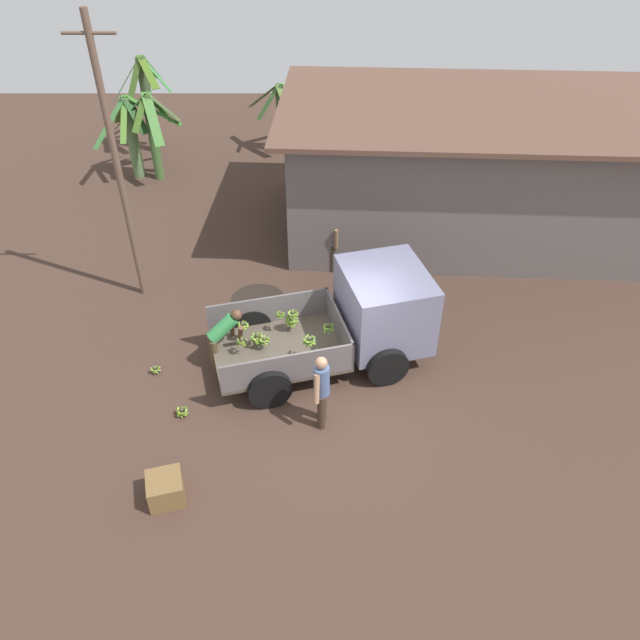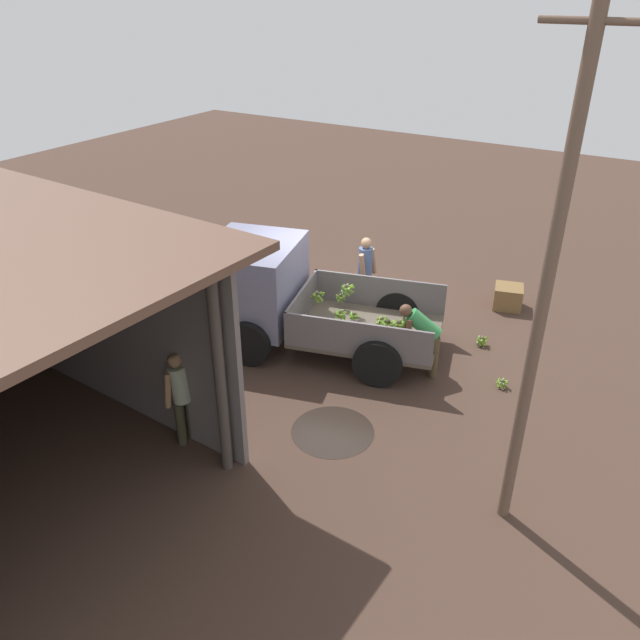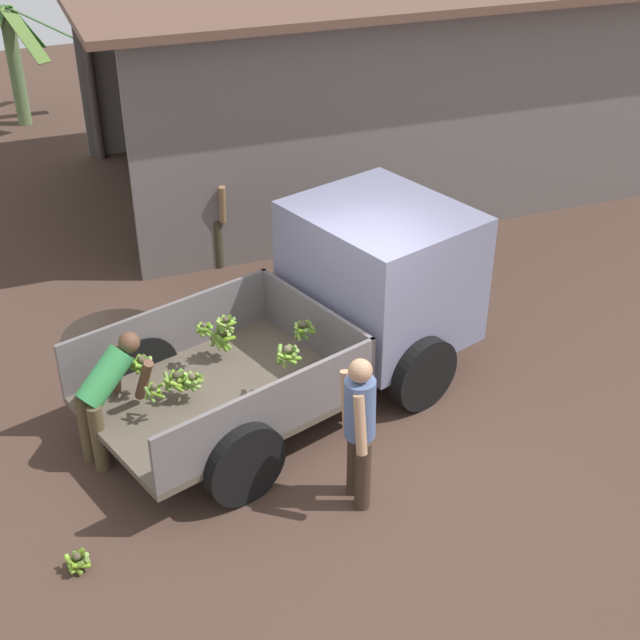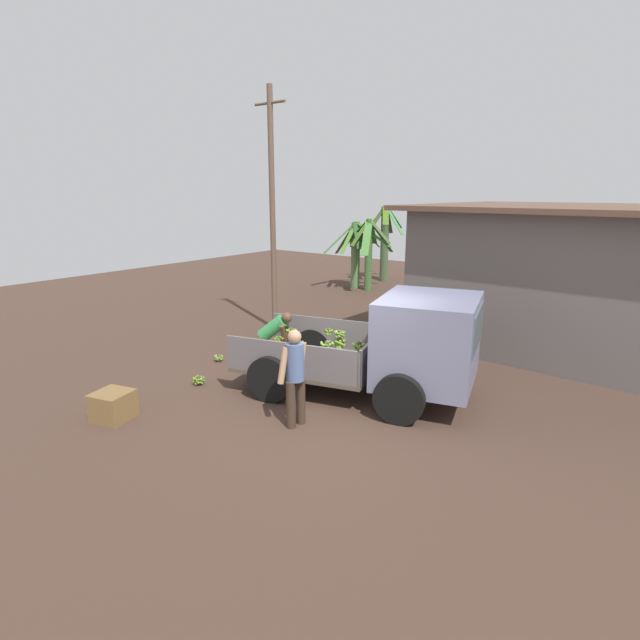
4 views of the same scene
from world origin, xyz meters
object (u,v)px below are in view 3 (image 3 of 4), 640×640
(banana_bunch_on_ground_0, at_px, (78,561))
(person_bystander_near_shed, at_px, (216,210))
(person_foreground_visitor, at_px, (359,425))
(person_worker_loading, at_px, (106,392))
(cargo_truck, at_px, (355,292))

(banana_bunch_on_ground_0, bearing_deg, person_bystander_near_shed, 59.55)
(person_foreground_visitor, xyz_separation_m, person_worker_loading, (-2.04, 1.66, -0.12))
(cargo_truck, height_order, banana_bunch_on_ground_0, cargo_truck)
(person_bystander_near_shed, height_order, banana_bunch_on_ground_0, person_bystander_near_shed)
(person_worker_loading, relative_size, banana_bunch_on_ground_0, 5.69)
(person_worker_loading, bearing_deg, cargo_truck, -14.49)
(person_foreground_visitor, xyz_separation_m, person_bystander_near_shed, (0.33, 5.34, -0.07))
(person_foreground_visitor, bearing_deg, person_worker_loading, -33.35)
(cargo_truck, xyz_separation_m, person_worker_loading, (-2.99, -0.39, -0.28))
(person_bystander_near_shed, bearing_deg, person_worker_loading, -120.99)
(person_foreground_visitor, xyz_separation_m, banana_bunch_on_ground_0, (-2.70, 0.18, -0.80))
(cargo_truck, height_order, person_foreground_visitor, cargo_truck)
(person_worker_loading, height_order, person_bystander_near_shed, person_bystander_near_shed)
(person_foreground_visitor, height_order, banana_bunch_on_ground_0, person_foreground_visitor)
(person_bystander_near_shed, bearing_deg, banana_bunch_on_ground_0, -118.59)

